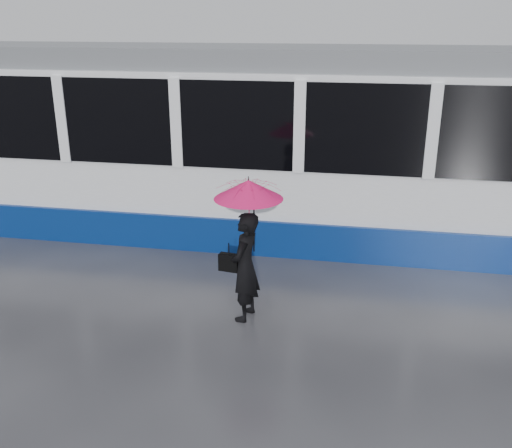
# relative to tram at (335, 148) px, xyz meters

# --- Properties ---
(ground) EXTENTS (90.00, 90.00, 0.00)m
(ground) POSITION_rel_tram_xyz_m (-1.65, -2.50, -1.64)
(ground) COLOR #2B2C31
(ground) RESTS_ON ground
(rails) EXTENTS (34.00, 1.51, 0.02)m
(rails) POSITION_rel_tram_xyz_m (-1.65, -0.00, -1.63)
(rails) COLOR #3F3D38
(rails) RESTS_ON ground
(tram) EXTENTS (26.00, 2.56, 3.35)m
(tram) POSITION_rel_tram_xyz_m (0.00, 0.00, 0.00)
(tram) COLOR white
(tram) RESTS_ON ground
(woman) EXTENTS (0.44, 0.59, 1.49)m
(woman) POSITION_rel_tram_xyz_m (-0.93, -3.36, -0.89)
(woman) COLOR black
(woman) RESTS_ON ground
(umbrella) EXTENTS (1.00, 1.00, 1.01)m
(umbrella) POSITION_rel_tram_xyz_m (-0.88, -3.36, -0.00)
(umbrella) COLOR #ED136C
(umbrella) RESTS_ON ground
(handbag) EXTENTS (0.28, 0.16, 0.41)m
(handbag) POSITION_rel_tram_xyz_m (-1.15, -3.34, -0.86)
(handbag) COLOR black
(handbag) RESTS_ON ground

